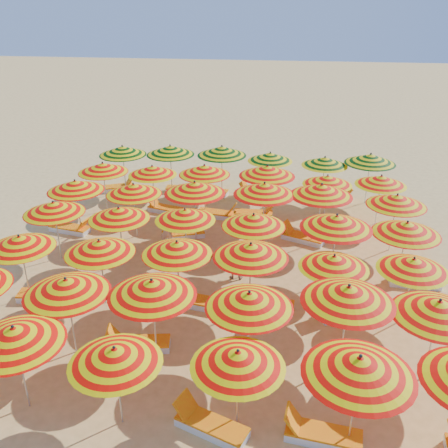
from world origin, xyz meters
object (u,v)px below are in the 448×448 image
Objects in this scene: lounger_4 at (4,338)px; lounger_21 at (334,197)px; lounger_18 at (184,189)px; umbrella_31 at (152,171)px; umbrella_8 at (152,288)px; umbrella_33 at (267,171)px; umbrella_10 at (348,294)px; lounger_2 at (321,435)px; umbrella_13 at (99,247)px; umbrella_30 at (103,168)px; umbrella_15 at (251,251)px; umbrella_18 at (54,208)px; umbrella_14 at (177,248)px; umbrella_17 at (413,265)px; umbrella_35 at (381,180)px; lounger_16 at (254,214)px; umbrella_29 at (397,200)px; lounger_5 at (138,344)px; lounger_1 at (210,425)px; beachgoer_b at (235,262)px; umbrella_22 at (336,222)px; beachgoer_a at (167,231)px; umbrella_4 at (359,366)px; umbrella_7 at (66,287)px; lounger_17 at (117,188)px; umbrella_37 at (170,150)px; lounger_11 at (71,228)px; umbrella_2 at (115,356)px; umbrella_41 at (370,159)px; lounger_7 at (195,301)px; umbrella_34 at (327,180)px; lounger_8 at (265,305)px; umbrella_11 at (439,309)px; lounger_12 at (182,234)px; umbrella_27 at (264,189)px; umbrella_12 at (20,242)px; umbrella_16 at (334,262)px; umbrella_36 at (123,151)px; umbrella_1 at (14,336)px; umbrella_23 at (407,228)px; lounger_19 at (210,191)px; lounger_15 at (217,214)px; umbrella_20 at (185,215)px; umbrella_40 at (325,161)px; lounger_20 at (256,194)px; umbrella_21 at (254,220)px; umbrella_26 at (195,188)px.

lounger_21 is at bearing 48.73° from lounger_4.
umbrella_31 is at bearing -109.90° from lounger_18.
umbrella_33 is (2.48, 9.53, 0.05)m from umbrella_8.
umbrella_10 is 1.74× the size of lounger_2.
umbrella_30 is at bearing 109.15° from umbrella_13.
umbrella_15 is 7.77m from umbrella_18.
umbrella_17 is (7.01, 0.08, -0.10)m from umbrella_14.
lounger_16 is at bearing 179.77° from umbrella_35.
umbrella_29 is 1.49× the size of lounger_5.
beachgoer_b is at bearing -67.21° from lounger_1.
umbrella_22 reaches higher than beachgoer_a.
umbrella_4 is 7.60m from umbrella_7.
lounger_17 is at bearing 130.96° from umbrella_10.
umbrella_31 is at bearing -94.83° from umbrella_37.
umbrella_10 is 12.77m from lounger_11.
umbrella_2 is 5.21m from umbrella_4.
umbrella_41 is 11.66m from lounger_7.
umbrella_34 is 7.44m from lounger_8.
beachgoer_b is at bearing 116.09° from umbrella_4.
umbrella_11 is 10.91m from lounger_12.
lounger_16 is (-0.52, 2.33, -2.10)m from umbrella_27.
umbrella_12 is at bearing -107.54° from umbrella_31.
umbrella_31 is 0.92× the size of umbrella_37.
umbrella_37 reaches higher than umbrella_14.
umbrella_15 is at bearing 179.95° from umbrella_16.
umbrella_30 is 0.89× the size of umbrella_36.
umbrella_11 is at bearing -92.17° from umbrella_29.
umbrella_10 is 15.14m from umbrella_36.
umbrella_36 is at bearing 87.34° from umbrella_18.
beachgoer_a is at bearing -49.70° from lounger_2.
lounger_4 is at bearing -89.13° from umbrella_36.
umbrella_1 reaches higher than umbrella_23.
lounger_8 is 0.97× the size of lounger_19.
lounger_21 is at bearing 97.28° from umbrella_11.
umbrella_17 is 0.91× the size of umbrella_37.
lounger_15 is at bearing 88.05° from umbrella_14.
lounger_5 is (-7.84, -9.42, -1.84)m from umbrella_35.
umbrella_7 is at bearing -127.57° from umbrella_41.
umbrella_18 is 1.09× the size of umbrella_20.
umbrella_10 is at bearing -73.05° from lounger_16.
umbrella_27 is 6.85m from umbrella_37.
umbrella_12 is 13.82m from umbrella_40.
umbrella_8 is at bearing 85.16° from umbrella_2.
lounger_20 is (4.50, 14.33, -1.97)m from umbrella_1.
umbrella_21 reaches higher than lounger_1.
umbrella_12 is at bearing -18.78° from lounger_2.
umbrella_12 is 7.26m from umbrella_15.
umbrella_18 reaches higher than umbrella_12.
umbrella_26 is 1.10× the size of umbrella_41.
umbrella_8 is 9.85m from umbrella_33.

